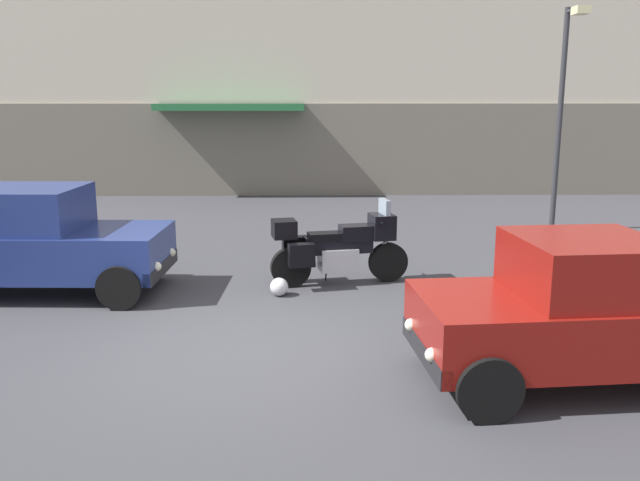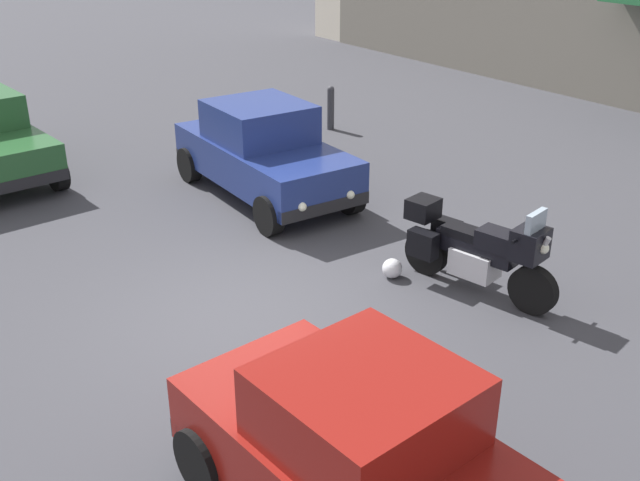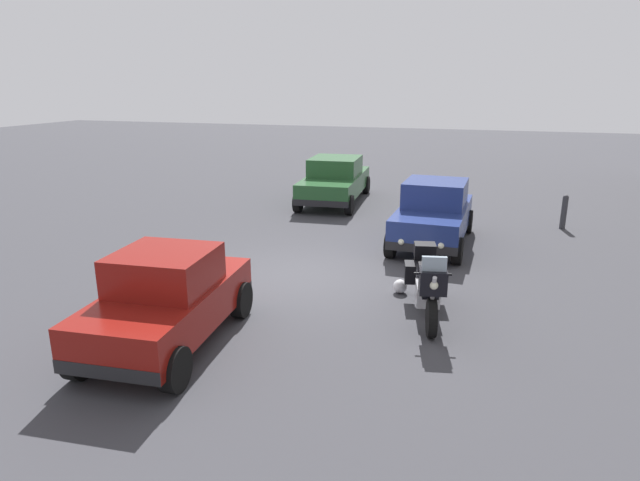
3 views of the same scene
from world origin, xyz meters
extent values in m
plane|color=#38383D|center=(0.00, 0.00, 0.00)|extent=(80.00, 80.00, 0.00)
cylinder|color=black|center=(2.04, 2.98, 0.32)|extent=(0.66, 0.26, 0.64)
cylinder|color=black|center=(0.45, 2.65, 0.32)|extent=(0.66, 0.26, 0.64)
cylinder|color=#B7B7BC|center=(2.02, 2.97, 0.75)|extent=(0.33, 0.13, 0.68)
cube|color=#B7B7BC|center=(1.21, 2.81, 0.42)|extent=(0.67, 0.51, 0.36)
cube|color=black|center=(1.21, 2.81, 0.66)|extent=(1.13, 0.49, 0.28)
cube|color=black|center=(1.50, 2.87, 0.84)|extent=(0.58, 0.44, 0.24)
cube|color=black|center=(1.01, 2.77, 0.80)|extent=(0.61, 0.41, 0.12)
cube|color=black|center=(1.92, 2.95, 0.92)|extent=(0.44, 0.50, 0.40)
cube|color=#8C9EAD|center=(1.96, 2.96, 1.22)|extent=(0.16, 0.41, 0.28)
sphere|color=#EAEACC|center=(2.10, 2.99, 0.92)|extent=(0.14, 0.14, 0.14)
cylinder|color=black|center=(1.84, 2.94, 1.02)|extent=(0.16, 0.62, 0.04)
cylinder|color=#B7B7BC|center=(0.58, 2.88, 0.30)|extent=(0.56, 0.20, 0.09)
cube|color=black|center=(0.51, 2.95, 0.58)|extent=(0.43, 0.28, 0.36)
cube|color=black|center=(0.63, 2.40, 0.58)|extent=(0.43, 0.28, 0.36)
cube|color=black|center=(0.35, 2.63, 0.95)|extent=(0.43, 0.46, 0.28)
cylinder|color=black|center=(1.02, 2.95, 0.15)|extent=(0.05, 0.13, 0.29)
sphere|color=silver|center=(0.28, 2.18, 0.14)|extent=(0.28, 0.28, 0.28)
cube|color=navy|center=(-3.37, 2.42, 0.66)|extent=(3.86, 1.77, 0.68)
cube|color=navy|center=(-3.52, 2.42, 1.32)|extent=(1.65, 1.56, 0.64)
cube|color=#8C9EAD|center=(-2.77, 2.40, 1.32)|extent=(0.11, 1.40, 0.54)
cube|color=#8C9EAD|center=(-4.27, 2.45, 1.32)|extent=(0.11, 1.40, 0.51)
cube|color=black|center=(-1.52, 2.35, 0.42)|extent=(0.18, 1.64, 0.20)
cube|color=black|center=(-5.22, 2.48, 0.42)|extent=(0.18, 1.64, 0.20)
cylinder|color=black|center=(-1.89, 3.15, 0.32)|extent=(0.65, 0.24, 0.64)
cylinder|color=black|center=(-1.95, 1.59, 0.32)|extent=(0.65, 0.24, 0.64)
cylinder|color=black|center=(-4.79, 3.25, 0.32)|extent=(0.65, 0.24, 0.64)
cylinder|color=black|center=(-4.85, 1.69, 0.32)|extent=(0.65, 0.24, 0.64)
sphere|color=silver|center=(-1.46, 2.80, 0.54)|extent=(0.14, 0.14, 0.14)
sphere|color=silver|center=(-1.49, 1.90, 0.54)|extent=(0.14, 0.14, 0.14)
cube|color=#235128|center=(-7.57, -1.40, 0.64)|extent=(4.62, 2.08, 0.64)
cube|color=#235128|center=(-7.62, -1.41, 1.26)|extent=(2.01, 1.75, 0.60)
cube|color=#8C9EAD|center=(-8.51, -1.47, 1.26)|extent=(0.17, 1.50, 0.51)
cube|color=#8C9EAD|center=(-6.72, -1.34, 1.26)|extent=(0.17, 1.50, 0.48)
cube|color=black|center=(-9.76, -1.56, 0.42)|extent=(0.25, 1.76, 0.20)
cube|color=black|center=(-5.37, -1.24, 0.42)|extent=(0.25, 1.76, 0.20)
cylinder|color=black|center=(-9.30, -2.37, 0.32)|extent=(0.65, 0.27, 0.64)
cylinder|color=black|center=(-9.42, -0.69, 0.32)|extent=(0.65, 0.27, 0.64)
cylinder|color=black|center=(-5.71, -2.11, 0.32)|extent=(0.65, 0.27, 0.64)
cylinder|color=black|center=(-5.83, -0.43, 0.32)|extent=(0.65, 0.27, 0.64)
sphere|color=silver|center=(-9.78, -2.05, 0.54)|extent=(0.14, 0.14, 0.14)
sphere|color=silver|center=(-9.85, -1.08, 0.54)|extent=(0.14, 0.14, 0.14)
cube|color=maroon|center=(3.57, -1.00, 0.64)|extent=(3.51, 1.82, 0.64)
cube|color=maroon|center=(3.57, -1.00, 1.26)|extent=(1.51, 1.54, 0.60)
cube|color=#8C9EAD|center=(2.92, -1.05, 1.26)|extent=(0.16, 1.33, 0.51)
cube|color=#8C9EAD|center=(4.21, -0.95, 1.26)|extent=(0.16, 1.33, 0.48)
cube|color=black|center=(1.92, -1.13, 0.42)|extent=(0.24, 1.56, 0.20)
cube|color=black|center=(5.21, -0.87, 0.42)|extent=(0.24, 1.56, 0.20)
cylinder|color=black|center=(2.38, -1.83, 0.32)|extent=(0.66, 0.27, 0.64)
cylinder|color=black|center=(2.26, -0.36, 0.32)|extent=(0.66, 0.27, 0.64)
cylinder|color=black|center=(4.87, -1.64, 0.32)|extent=(0.66, 0.27, 0.64)
cylinder|color=black|center=(4.75, -0.16, 0.32)|extent=(0.66, 0.27, 0.64)
sphere|color=silver|center=(1.90, -1.56, 0.54)|extent=(0.14, 0.14, 0.14)
sphere|color=silver|center=(1.84, -0.70, 0.54)|extent=(0.14, 0.14, 0.14)
cylinder|color=#333338|center=(-6.05, 5.84, 0.46)|extent=(0.16, 0.16, 0.91)
sphere|color=#333338|center=(-6.05, 5.84, 0.91)|extent=(0.16, 0.16, 0.16)
camera|label=1|loc=(0.71, -7.46, 2.93)|focal=36.97mm
camera|label=2|loc=(7.07, -3.97, 4.78)|focal=41.54mm
camera|label=3|loc=(10.43, 3.67, 4.06)|focal=30.45mm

